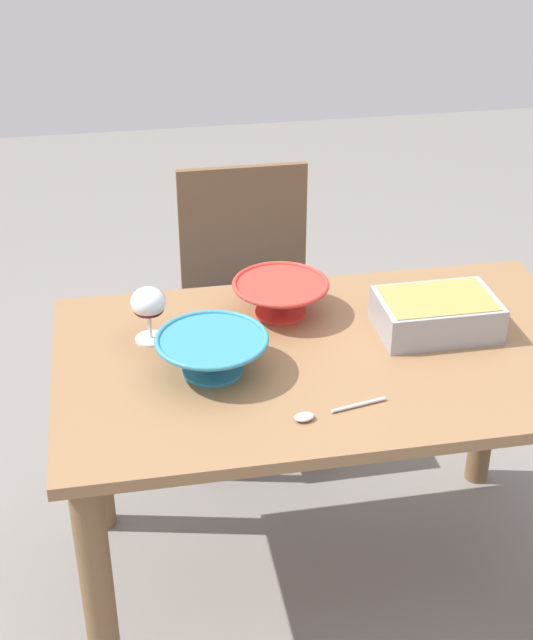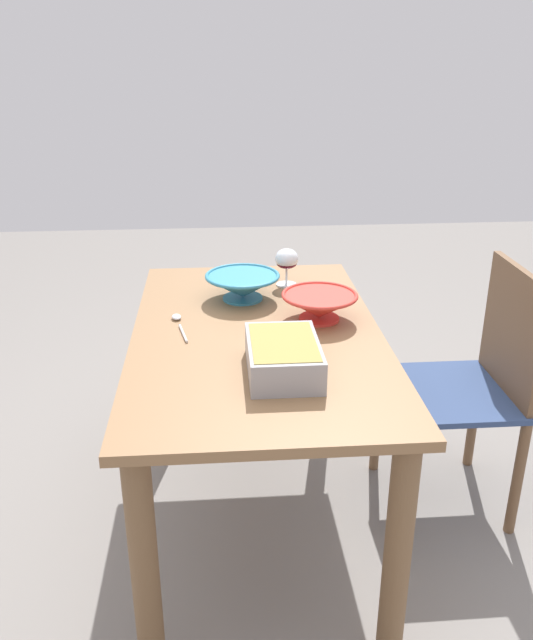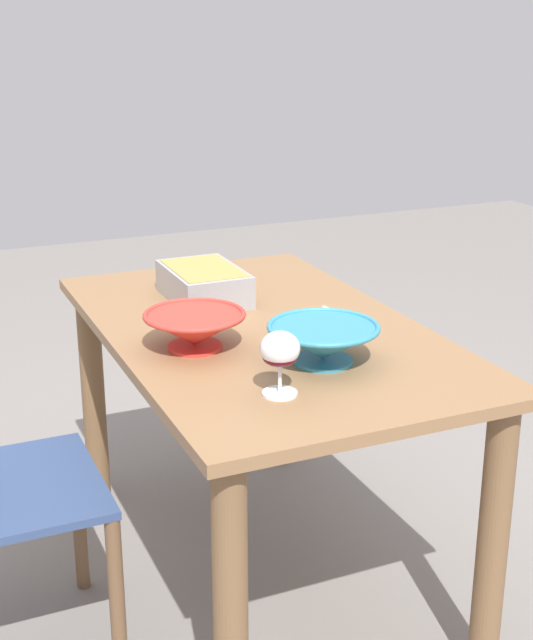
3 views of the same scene
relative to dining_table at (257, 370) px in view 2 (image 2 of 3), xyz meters
The scene contains 8 objects.
ground_plane 0.59m from the dining_table, ahead, with size 8.00×8.00×0.00m, color gray.
dining_table is the anchor object (origin of this frame).
chair 0.76m from the dining_table, 84.67° to the right, with size 0.43×0.42×0.88m.
wine_glass 0.49m from the dining_table, 18.28° to the right, with size 0.08×0.08×0.14m.
casserole_dish 0.34m from the dining_table, 169.28° to the right, with size 0.29×0.19×0.09m.
mixing_bowl 0.34m from the dining_table, ahead, with size 0.26×0.26×0.09m.
small_bowl 0.29m from the dining_table, 69.41° to the right, with size 0.24×0.24×0.09m.
serving_spoon 0.29m from the dining_table, 72.25° to the left, with size 0.21×0.06×0.01m.
Camera 2 is at (-1.86, 0.12, 1.54)m, focal length 36.89 mm.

